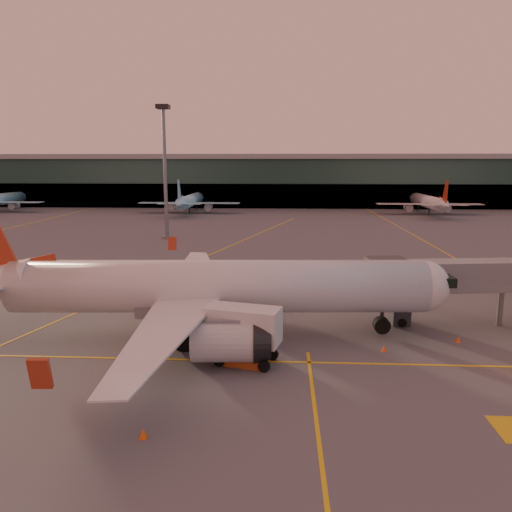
{
  "coord_description": "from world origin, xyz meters",
  "views": [
    {
      "loc": [
        2.97,
        -30.55,
        14.8
      ],
      "look_at": [
        0.08,
        21.6,
        5.0
      ],
      "focal_mm": 35.0,
      "sensor_mm": 36.0,
      "label": 1
    }
  ],
  "objects": [
    {
      "name": "ground",
      "position": [
        0.0,
        0.0,
        0.0
      ],
      "size": [
        600.0,
        600.0,
        0.0
      ],
      "primitive_type": "plane",
      "color": "#4C4F54",
      "rests_on": "ground"
    },
    {
      "name": "taxi_markings",
      "position": [
        -7.32,
        44.49,
        0.01
      ],
      "size": [
        100.12,
        173.0,
        0.01
      ],
      "color": "yellow",
      "rests_on": "ground"
    },
    {
      "name": "terminal",
      "position": [
        0.0,
        141.79,
        8.76
      ],
      "size": [
        400.0,
        20.0,
        17.6
      ],
      "color": "#19382D",
      "rests_on": "ground"
    },
    {
      "name": "mast_west_near",
      "position": [
        -20.0,
        66.0,
        14.86
      ],
      "size": [
        2.4,
        2.4,
        25.6
      ],
      "color": "slate",
      "rests_on": "ground"
    },
    {
      "name": "distant_aircraft_row",
      "position": [
        -21.0,
        118.0,
        0.0
      ],
      "size": [
        290.0,
        34.0,
        13.0
      ],
      "color": "#90DAF1",
      "rests_on": "ground"
    },
    {
      "name": "main_airplane",
      "position": [
        -3.97,
        10.24,
        4.24
      ],
      "size": [
        43.23,
        38.94,
        13.04
      ],
      "rotation": [
        0.0,
        0.0,
        0.06
      ],
      "color": "silver",
      "rests_on": "ground"
    },
    {
      "name": "catering_truck",
      "position": [
        0.08,
        4.68,
        2.45
      ],
      "size": [
        5.96,
        3.71,
        4.3
      ],
      "rotation": [
        0.0,
        0.0,
        -0.25
      ],
      "color": "#A04316",
      "rests_on": "ground"
    },
    {
      "name": "cone_nose",
      "position": [
        17.69,
        10.03,
        0.25
      ],
      "size": [
        0.42,
        0.42,
        0.53
      ],
      "color": "#FF530D",
      "rests_on": "ground"
    },
    {
      "name": "cone_wing_right",
      "position": [
        -4.55,
        -6.03,
        0.28
      ],
      "size": [
        0.46,
        0.46,
        0.59
      ],
      "color": "#FF530D",
      "rests_on": "ground"
    },
    {
      "name": "cone_wing_left",
      "position": [
        -5.76,
        27.3,
        0.28
      ],
      "size": [
        0.46,
        0.46,
        0.59
      ],
      "color": "#FF530D",
      "rests_on": "ground"
    },
    {
      "name": "cone_fwd",
      "position": [
        11.09,
        7.61,
        0.24
      ],
      "size": [
        0.39,
        0.39,
        0.5
      ],
      "color": "#FF530D",
      "rests_on": "ground"
    }
  ]
}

